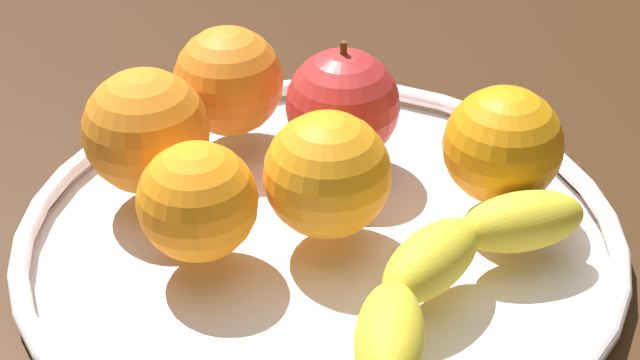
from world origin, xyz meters
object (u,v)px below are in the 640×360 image
(banana, at_px, (449,274))
(orange_back_left, at_px, (332,173))
(apple, at_px, (343,105))
(orange_front_right, at_px, (198,202))
(fruit_bowl, at_px, (320,232))
(orange_front_left, at_px, (228,81))
(orange_center, at_px, (503,145))
(orange_back_right, at_px, (146,131))

(banana, height_order, orange_back_left, orange_back_left)
(orange_back_left, bearing_deg, apple, -132.69)
(banana, distance_m, apple, 0.16)
(banana, height_order, orange_front_right, orange_front_right)
(fruit_bowl, bearing_deg, orange_front_left, -96.92)
(banana, xyz_separation_m, orange_center, (-0.09, -0.05, 0.02))
(banana, distance_m, orange_back_right, 0.21)
(orange_center, height_order, orange_front_left, orange_front_left)
(orange_back_right, bearing_deg, banana, 111.03)
(fruit_bowl, distance_m, apple, 0.09)
(banana, relative_size, orange_back_left, 2.71)
(fruit_bowl, height_order, orange_back_left, orange_back_left)
(apple, xyz_separation_m, orange_front_right, (0.13, 0.03, -0.00))
(fruit_bowl, bearing_deg, apple, -138.09)
(apple, bearing_deg, orange_back_right, -20.84)
(apple, relative_size, orange_back_right, 1.05)
(orange_front_right, bearing_deg, orange_back_right, -97.17)
(banana, bearing_deg, orange_front_left, -102.91)
(apple, xyz_separation_m, orange_front_left, (0.04, -0.07, 0.00))
(orange_back_right, distance_m, orange_back_left, 0.12)
(orange_back_right, bearing_deg, orange_front_left, -160.67)
(apple, bearing_deg, orange_front_left, -59.97)
(orange_front_left, distance_m, orange_back_left, 0.13)
(banana, height_order, orange_back_right, orange_back_right)
(orange_back_right, xyz_separation_m, orange_front_left, (-0.08, -0.03, -0.00))
(orange_center, distance_m, orange_front_right, 0.19)
(apple, bearing_deg, banana, 73.50)
(banana, distance_m, orange_front_right, 0.15)
(apple, bearing_deg, orange_back_left, 47.31)
(orange_front_right, xyz_separation_m, orange_back_right, (-0.01, -0.08, 0.00))
(fruit_bowl, relative_size, orange_back_right, 4.67)
(apple, xyz_separation_m, orange_back_left, (0.05, 0.06, 0.00))
(banana, xyz_separation_m, apple, (-0.04, -0.15, 0.02))
(orange_back_right, relative_size, orange_back_left, 1.05)
(banana, bearing_deg, orange_back_right, -81.26)
(apple, relative_size, orange_front_right, 1.20)
(orange_center, xyz_separation_m, orange_back_right, (0.17, -0.14, 0.00))
(apple, height_order, orange_back_left, apple)
(orange_center, xyz_separation_m, orange_front_right, (0.18, -0.06, -0.00))
(fruit_bowl, distance_m, orange_back_left, 0.05)
(orange_back_right, bearing_deg, orange_front_right, 82.83)
(apple, xyz_separation_m, orange_back_right, (0.12, -0.05, 0.00))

